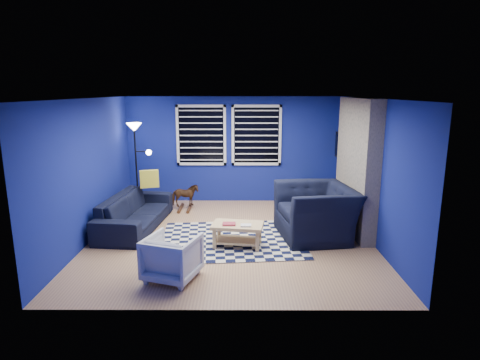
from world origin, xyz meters
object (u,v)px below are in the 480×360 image
at_px(armchair_big, 316,212).
at_px(tv, 341,147).
at_px(sofa, 135,212).
at_px(armchair_bent, 172,257).
at_px(coffee_table, 237,230).
at_px(cabinet, 308,193).
at_px(rocking_horse, 185,196).
at_px(floor_lamp, 136,139).

bearing_deg(armchair_big, tv, 146.77).
bearing_deg(sofa, tv, -65.42).
relative_size(tv, armchair_bent, 1.41).
bearing_deg(armchair_big, sofa, -106.26).
distance_m(coffee_table, cabinet, 3.16).
relative_size(rocking_horse, floor_lamp, 0.32).
height_order(sofa, cabinet, sofa).
distance_m(armchair_bent, coffee_table, 1.51).
relative_size(rocking_horse, cabinet, 0.97).
bearing_deg(sofa, armchair_bent, -147.79).
distance_m(sofa, coffee_table, 2.22).
distance_m(armchair_big, coffee_table, 1.53).
bearing_deg(cabinet, floor_lamp, -159.51).
xyz_separation_m(tv, rocking_horse, (-3.53, -0.27, -1.07)).
bearing_deg(cabinet, armchair_big, -81.31).
xyz_separation_m(cabinet, floor_lamp, (-3.90, -0.43, 1.34)).
relative_size(coffee_table, floor_lamp, 0.48).
bearing_deg(armchair_bent, cabinet, -104.86).
xyz_separation_m(tv, armchair_big, (-0.89, -1.94, -0.93)).
bearing_deg(tv, armchair_bent, -131.49).
distance_m(tv, floor_lamp, 4.58).
bearing_deg(armchair_bent, sofa, -45.02).
bearing_deg(armchair_big, rocking_horse, -131.08).
height_order(armchair_big, coffee_table, armchair_big).
height_order(tv, armchair_big, tv).
distance_m(rocking_horse, cabinet, 2.90).
distance_m(sofa, cabinet, 4.04).
bearing_deg(sofa, armchair_big, -91.98).
relative_size(sofa, cabinet, 3.55).
height_order(tv, rocking_horse, tv).
height_order(coffee_table, cabinet, cabinet).
xyz_separation_m(tv, armchair_bent, (-3.23, -3.65, -1.08)).
height_order(armchair_big, floor_lamp, floor_lamp).
relative_size(sofa, armchair_big, 1.55).
height_order(cabinet, floor_lamp, floor_lamp).
xyz_separation_m(armchair_big, coffee_table, (-1.43, -0.51, -0.17)).
height_order(rocking_horse, coffee_table, rocking_horse).
distance_m(sofa, armchair_bent, 2.42).
relative_size(armchair_bent, floor_lamp, 0.37).
bearing_deg(floor_lamp, rocking_horse, -4.82).
xyz_separation_m(armchair_big, cabinet, (0.21, 2.19, -0.22)).
distance_m(armchair_big, armchair_bent, 2.91).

